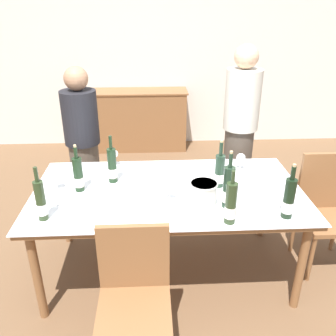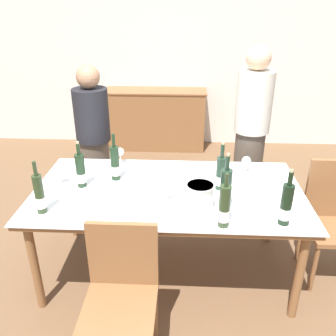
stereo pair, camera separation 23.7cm
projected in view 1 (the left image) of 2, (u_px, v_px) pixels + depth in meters
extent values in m
plane|color=brown|center=(168.00, 269.00, 2.98)|extent=(12.00, 12.00, 0.00)
cube|color=silver|center=(157.00, 49.00, 5.11)|extent=(8.00, 0.10, 2.80)
cube|color=brown|center=(137.00, 121.00, 5.25)|extent=(1.42, 0.44, 0.85)
cube|color=brown|center=(136.00, 91.00, 5.06)|extent=(1.46, 0.46, 0.02)
cylinder|color=brown|center=(37.00, 277.00, 2.39)|extent=(0.06, 0.06, 0.71)
cylinder|color=brown|center=(301.00, 267.00, 2.47)|extent=(0.06, 0.06, 0.71)
cylinder|color=brown|center=(65.00, 208.00, 3.18)|extent=(0.06, 0.06, 0.71)
cylinder|color=brown|center=(264.00, 202.00, 3.26)|extent=(0.06, 0.06, 0.71)
cube|color=brown|center=(168.00, 193.00, 2.67)|extent=(1.97, 1.04, 0.04)
cube|color=white|center=(168.00, 190.00, 2.66)|extent=(2.00, 1.07, 0.01)
cylinder|color=white|center=(203.00, 195.00, 2.40)|extent=(0.18, 0.18, 0.18)
cylinder|color=white|center=(204.00, 184.00, 2.36)|extent=(0.19, 0.19, 0.01)
cylinder|color=black|center=(112.00, 166.00, 2.72)|extent=(0.07, 0.07, 0.27)
cylinder|color=silver|center=(113.00, 173.00, 2.75)|extent=(0.07, 0.07, 0.08)
cylinder|color=black|center=(110.00, 143.00, 2.64)|extent=(0.02, 0.02, 0.10)
cylinder|color=#1E3323|center=(220.00, 171.00, 2.66)|extent=(0.07, 0.07, 0.25)
cylinder|color=white|center=(219.00, 178.00, 2.68)|extent=(0.07, 0.07, 0.07)
cylinder|color=#1E3323|center=(221.00, 149.00, 2.58)|extent=(0.03, 0.03, 0.10)
cylinder|color=tan|center=(222.00, 141.00, 2.55)|extent=(0.02, 0.02, 0.02)
cylinder|color=black|center=(289.00, 199.00, 2.27)|extent=(0.07, 0.07, 0.27)
cylinder|color=white|center=(288.00, 207.00, 2.29)|extent=(0.07, 0.07, 0.08)
cylinder|color=black|center=(293.00, 173.00, 2.19)|extent=(0.03, 0.03, 0.09)
cylinder|color=tan|center=(294.00, 165.00, 2.17)|extent=(0.02, 0.02, 0.02)
cylinder|color=#28381E|center=(231.00, 203.00, 2.21)|extent=(0.07, 0.07, 0.28)
cylinder|color=white|center=(230.00, 212.00, 2.23)|extent=(0.07, 0.07, 0.08)
cylinder|color=#28381E|center=(233.00, 177.00, 2.13)|extent=(0.02, 0.02, 0.09)
cylinder|color=black|center=(78.00, 175.00, 2.59)|extent=(0.07, 0.07, 0.26)
cylinder|color=silver|center=(79.00, 181.00, 2.62)|extent=(0.07, 0.07, 0.07)
cylinder|color=black|center=(76.00, 153.00, 2.52)|extent=(0.03, 0.03, 0.09)
cylinder|color=tan|center=(75.00, 146.00, 2.50)|extent=(0.02, 0.02, 0.02)
cylinder|color=#28381E|center=(41.00, 201.00, 2.24)|extent=(0.06, 0.06, 0.27)
cylinder|color=white|center=(42.00, 209.00, 2.27)|extent=(0.06, 0.06, 0.08)
cylinder|color=#28381E|center=(36.00, 174.00, 2.16)|extent=(0.03, 0.03, 0.10)
cylinder|color=#1E3323|center=(228.00, 187.00, 2.38)|extent=(0.08, 0.08, 0.29)
cylinder|color=white|center=(228.00, 196.00, 2.41)|extent=(0.08, 0.08, 0.08)
cylinder|color=#1E3323|center=(231.00, 160.00, 2.30)|extent=(0.03, 0.03, 0.10)
cylinder|color=tan|center=(231.00, 152.00, 2.27)|extent=(0.02, 0.02, 0.02)
cylinder|color=white|center=(240.00, 169.00, 2.97)|extent=(0.07, 0.07, 0.00)
cylinder|color=white|center=(240.00, 165.00, 2.95)|extent=(0.01, 0.01, 0.08)
sphere|color=white|center=(241.00, 158.00, 2.93)|extent=(0.08, 0.08, 0.08)
cylinder|color=white|center=(169.00, 200.00, 2.52)|extent=(0.07, 0.07, 0.00)
cylinder|color=white|center=(169.00, 194.00, 2.50)|extent=(0.01, 0.01, 0.08)
sphere|color=white|center=(169.00, 186.00, 2.47)|extent=(0.08, 0.08, 0.08)
cylinder|color=white|center=(57.00, 189.00, 2.66)|extent=(0.06, 0.06, 0.00)
cylinder|color=white|center=(57.00, 184.00, 2.65)|extent=(0.01, 0.01, 0.07)
sphere|color=white|center=(55.00, 177.00, 2.62)|extent=(0.07, 0.07, 0.07)
cylinder|color=white|center=(115.00, 165.00, 3.04)|extent=(0.07, 0.07, 0.00)
cylinder|color=white|center=(114.00, 161.00, 3.02)|extent=(0.01, 0.01, 0.08)
sphere|color=white|center=(114.00, 154.00, 2.99)|extent=(0.07, 0.07, 0.07)
cylinder|color=brown|center=(311.00, 259.00, 2.77)|extent=(0.03, 0.03, 0.42)
cylinder|color=brown|center=(293.00, 231.00, 3.11)|extent=(0.03, 0.03, 0.42)
cylinder|color=brown|center=(335.00, 230.00, 3.12)|extent=(0.03, 0.03, 0.42)
cube|color=brown|center=(329.00, 221.00, 2.85)|extent=(0.42, 0.42, 0.04)
cube|color=brown|center=(324.00, 181.00, 2.91)|extent=(0.42, 0.04, 0.49)
cylinder|color=brown|center=(108.00, 316.00, 2.27)|extent=(0.03, 0.03, 0.42)
cylinder|color=brown|center=(165.00, 314.00, 2.29)|extent=(0.03, 0.03, 0.42)
cube|color=brown|center=(134.00, 312.00, 2.01)|extent=(0.42, 0.42, 0.04)
cube|color=brown|center=(134.00, 256.00, 2.08)|extent=(0.42, 0.04, 0.43)
cylinder|color=#51473D|center=(87.00, 180.00, 3.57)|extent=(0.28, 0.28, 0.80)
cylinder|color=black|center=(80.00, 117.00, 3.29)|extent=(0.33, 0.33, 0.50)
sphere|color=#A37556|center=(76.00, 78.00, 3.14)|extent=(0.22, 0.22, 0.22)
cylinder|color=#51473D|center=(236.00, 171.00, 3.62)|extent=(0.28, 0.28, 0.92)
cylinder|color=beige|center=(243.00, 100.00, 3.31)|extent=(0.33, 0.33, 0.56)
sphere|color=#DBAD89|center=(247.00, 57.00, 3.14)|extent=(0.22, 0.22, 0.22)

